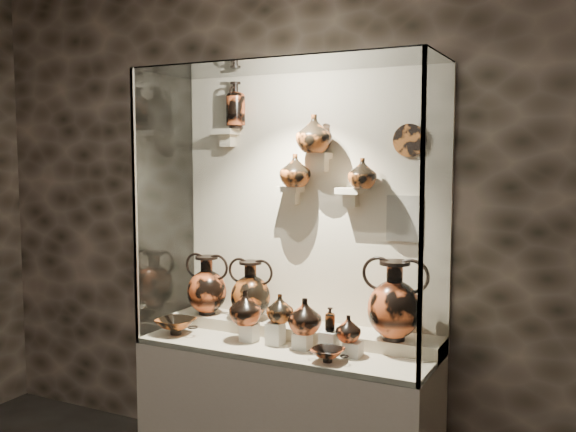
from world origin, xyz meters
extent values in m
cube|color=black|center=(0.00, 2.50, 1.60)|extent=(5.00, 0.02, 3.20)
cube|color=beige|center=(0.00, 2.18, 0.40)|extent=(1.70, 0.60, 0.80)
cube|color=beige|center=(0.00, 2.18, 0.82)|extent=(1.68, 0.58, 0.03)
cube|color=beige|center=(0.00, 2.35, 0.85)|extent=(1.70, 0.25, 0.10)
cube|color=beige|center=(0.00, 2.50, 1.60)|extent=(1.70, 0.03, 1.60)
cube|color=white|center=(0.00, 1.88, 1.60)|extent=(1.70, 0.01, 1.60)
cube|color=white|center=(-0.85, 2.18, 1.60)|extent=(0.01, 0.60, 1.60)
cube|color=white|center=(0.85, 2.18, 1.60)|extent=(0.01, 0.60, 1.60)
cube|color=white|center=(0.00, 2.18, 2.40)|extent=(1.70, 0.60, 0.01)
cube|color=gray|center=(-0.84, 1.89, 1.60)|extent=(0.02, 0.02, 1.60)
cube|color=gray|center=(0.84, 1.89, 1.60)|extent=(0.02, 0.02, 1.60)
cube|color=silver|center=(-0.22, 2.13, 0.88)|extent=(0.09, 0.09, 0.10)
cube|color=silver|center=(-0.05, 2.13, 0.90)|extent=(0.09, 0.09, 0.13)
cube|color=silver|center=(0.12, 2.13, 0.88)|extent=(0.09, 0.09, 0.09)
cube|color=silver|center=(0.28, 2.13, 0.89)|extent=(0.09, 0.09, 0.12)
cube|color=silver|center=(0.42, 2.13, 0.87)|extent=(0.09, 0.09, 0.08)
cube|color=beige|center=(-0.55, 2.42, 2.05)|extent=(0.14, 0.12, 0.04)
cube|color=beige|center=(-0.10, 2.42, 1.70)|extent=(0.14, 0.12, 0.04)
cube|color=beige|center=(0.10, 2.42, 1.90)|extent=(0.10, 0.12, 0.04)
cube|color=beige|center=(0.28, 2.42, 1.70)|extent=(0.14, 0.12, 0.04)
imported|color=#BC4C24|center=(-0.24, 2.11, 1.03)|extent=(0.21, 0.21, 0.20)
imported|color=#A94F1D|center=(-0.03, 2.15, 1.04)|extent=(0.19, 0.19, 0.16)
imported|color=#BC4C24|center=(0.14, 2.13, 1.02)|extent=(0.24, 0.24, 0.20)
imported|color=#BC4C24|center=(0.40, 2.12, 0.98)|extent=(0.18, 0.18, 0.14)
imported|color=#A94F1D|center=(-0.05, 2.38, 1.81)|extent=(0.23, 0.23, 0.19)
imported|color=#A94F1D|center=(0.08, 2.37, 2.03)|extent=(0.26, 0.26, 0.22)
imported|color=#A94F1D|center=(0.37, 2.39, 1.80)|extent=(0.18, 0.18, 0.17)
cylinder|color=#A95721|center=(0.61, 2.47, 1.98)|extent=(0.18, 0.02, 0.18)
cube|color=beige|center=(0.58, 2.47, 1.55)|extent=(0.20, 0.01, 0.26)
camera|label=1|loc=(1.60, -1.02, 1.90)|focal=40.00mm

